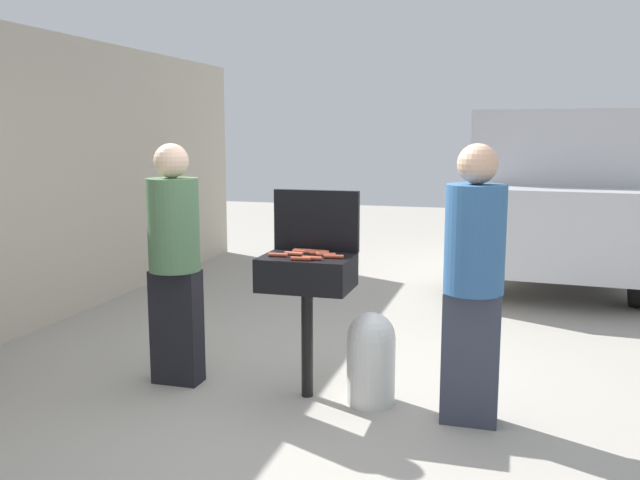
% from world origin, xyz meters
% --- Properties ---
extents(ground_plane, '(24.00, 24.00, 0.00)m').
position_xyz_m(ground_plane, '(0.00, 0.00, 0.00)').
color(ground_plane, '#9E998E').
extents(house_wall_side, '(0.24, 8.00, 2.69)m').
position_xyz_m(house_wall_side, '(-3.12, 1.00, 1.35)').
color(house_wall_side, '#B2A893').
rests_on(house_wall_side, ground).
extents(bbq_grill, '(0.60, 0.44, 0.97)m').
position_xyz_m(bbq_grill, '(-0.18, -0.05, 0.82)').
color(bbq_grill, black).
rests_on(bbq_grill, ground).
extents(grill_lid_open, '(0.60, 0.05, 0.42)m').
position_xyz_m(grill_lid_open, '(-0.18, 0.17, 1.18)').
color(grill_lid_open, black).
rests_on(grill_lid_open, bbq_grill).
extents(hot_dog_0, '(0.13, 0.03, 0.03)m').
position_xyz_m(hot_dog_0, '(-0.25, 0.08, 0.98)').
color(hot_dog_0, '#B74C33').
rests_on(hot_dog_0, bbq_grill).
extents(hot_dog_1, '(0.13, 0.03, 0.03)m').
position_xyz_m(hot_dog_1, '(-0.11, -0.18, 0.98)').
color(hot_dog_1, '#B74C33').
rests_on(hot_dog_1, bbq_grill).
extents(hot_dog_2, '(0.13, 0.03, 0.03)m').
position_xyz_m(hot_dog_2, '(-0.24, 0.02, 0.98)').
color(hot_dog_2, '#AD4228').
rests_on(hot_dog_2, bbq_grill).
extents(hot_dog_3, '(0.13, 0.04, 0.03)m').
position_xyz_m(hot_dog_3, '(-0.36, -0.13, 0.98)').
color(hot_dog_3, '#B74C33').
rests_on(hot_dog_3, bbq_grill).
extents(hot_dog_4, '(0.13, 0.04, 0.03)m').
position_xyz_m(hot_dog_4, '(-0.11, 0.01, 0.98)').
color(hot_dog_4, '#C6593D').
rests_on(hot_dog_4, bbq_grill).
extents(hot_dog_5, '(0.13, 0.04, 0.03)m').
position_xyz_m(hot_dog_5, '(-0.27, -0.05, 0.98)').
color(hot_dog_5, '#C6593D').
rests_on(hot_dog_5, bbq_grill).
extents(hot_dog_6, '(0.13, 0.04, 0.03)m').
position_xyz_m(hot_dog_6, '(-0.13, 0.06, 0.98)').
color(hot_dog_6, '#AD4228').
rests_on(hot_dog_6, bbq_grill).
extents(hot_dog_7, '(0.13, 0.04, 0.03)m').
position_xyz_m(hot_dog_7, '(0.01, -0.09, 0.98)').
color(hot_dog_7, '#AD4228').
rests_on(hot_dog_7, bbq_grill).
extents(hot_dog_8, '(0.13, 0.04, 0.03)m').
position_xyz_m(hot_dog_8, '(-0.17, -0.22, 0.98)').
color(hot_dog_8, '#AD4228').
rests_on(hot_dog_8, bbq_grill).
extents(hot_dog_9, '(0.13, 0.04, 0.03)m').
position_xyz_m(hot_dog_9, '(-0.06, -0.03, 0.98)').
color(hot_dog_9, '#C6593D').
rests_on(hot_dog_9, bbq_grill).
extents(propane_tank, '(0.32, 0.32, 0.62)m').
position_xyz_m(propane_tank, '(0.26, -0.05, 0.32)').
color(propane_tank, silver).
rests_on(propane_tank, ground).
extents(person_left, '(0.36, 0.36, 1.71)m').
position_xyz_m(person_left, '(-1.15, -0.06, 0.93)').
color(person_left, black).
rests_on(person_left, ground).
extents(person_right, '(0.36, 0.36, 1.72)m').
position_xyz_m(person_right, '(0.91, -0.18, 0.93)').
color(person_right, '#333847').
rests_on(person_right, ground).
extents(parked_minivan, '(2.24, 4.50, 2.02)m').
position_xyz_m(parked_minivan, '(1.60, 4.71, 1.03)').
color(parked_minivan, '#B7B7BC').
rests_on(parked_minivan, ground).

